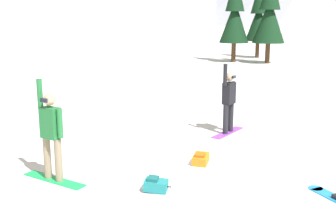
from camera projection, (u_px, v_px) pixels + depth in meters
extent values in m
plane|color=white|center=(196.00, 170.00, 9.13)|extent=(800.00, 800.00, 0.00)
cube|color=#19B259|center=(54.00, 180.00, 8.55)|extent=(1.56, 0.65, 0.02)
cylinder|color=gray|center=(58.00, 160.00, 8.37)|extent=(0.15, 0.15, 0.88)
cylinder|color=gray|center=(47.00, 157.00, 8.54)|extent=(0.15, 0.15, 0.88)
cube|color=#237238|center=(51.00, 123.00, 8.30)|extent=(0.45, 0.33, 0.62)
cylinder|color=#237238|center=(60.00, 124.00, 8.16)|extent=(0.11, 0.11, 0.58)
cylinder|color=#237238|center=(40.00, 94.00, 8.31)|extent=(0.11, 0.11, 0.60)
sphere|color=tan|center=(49.00, 100.00, 8.20)|extent=(0.24, 0.24, 0.24)
cube|color=black|center=(44.00, 100.00, 8.08)|extent=(0.17, 0.08, 0.08)
cube|color=#993FD8|center=(228.00, 133.00, 12.01)|extent=(0.72, 1.48, 0.02)
cylinder|color=black|center=(231.00, 117.00, 12.05)|extent=(0.15, 0.15, 0.84)
cylinder|color=black|center=(226.00, 119.00, 11.80)|extent=(0.15, 0.15, 0.84)
cube|color=black|center=(229.00, 93.00, 11.77)|extent=(0.35, 0.45, 0.61)
cylinder|color=black|center=(233.00, 91.00, 11.98)|extent=(0.11, 0.11, 0.58)
cylinder|color=black|center=(225.00, 75.00, 11.45)|extent=(0.11, 0.11, 0.60)
sphere|color=tan|center=(230.00, 77.00, 11.68)|extent=(0.24, 0.24, 0.24)
cube|color=black|center=(234.00, 77.00, 11.59)|extent=(0.09, 0.17, 0.08)
cylinder|color=#1E8CD8|center=(316.00, 188.00, 8.12)|extent=(0.39, 0.39, 0.02)
cube|color=#1E7A7F|center=(156.00, 185.00, 8.01)|extent=(0.50, 0.39, 0.23)
cube|color=#165B5F|center=(153.00, 179.00, 7.99)|extent=(0.23, 0.25, 0.07)
cylinder|color=black|center=(168.00, 187.00, 7.98)|extent=(0.12, 0.03, 0.02)
cube|color=orange|center=(201.00, 159.00, 9.46)|extent=(0.33, 0.46, 0.24)
cube|color=#A85613|center=(200.00, 155.00, 9.36)|extent=(0.23, 0.21, 0.08)
cylinder|color=black|center=(203.00, 155.00, 9.68)|extent=(0.04, 0.12, 0.02)
cylinder|color=#472D19|center=(233.00, 52.00, 30.46)|extent=(0.32, 0.32, 1.41)
cone|color=black|center=(234.00, 22.00, 30.00)|extent=(2.12, 2.12, 3.00)
cylinder|color=#472D19|center=(267.00, 53.00, 29.60)|extent=(0.33, 0.33, 1.45)
cone|color=black|center=(269.00, 21.00, 29.13)|extent=(2.27, 2.27, 3.08)
cylinder|color=#472D19|center=(257.00, 49.00, 33.66)|extent=(0.31, 0.31, 1.36)
cone|color=black|center=(258.00, 22.00, 33.22)|extent=(2.02, 2.02, 2.89)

